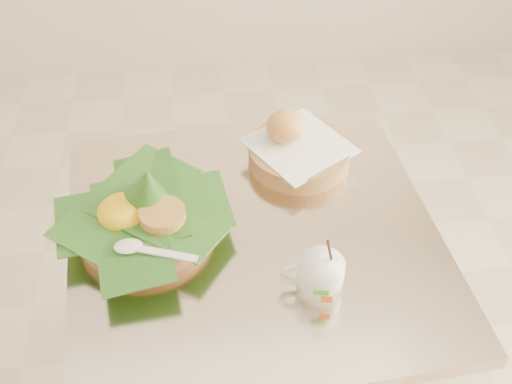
{
  "coord_description": "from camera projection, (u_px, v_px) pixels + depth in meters",
  "views": [
    {
      "loc": [
        0.13,
        -0.86,
        1.64
      ],
      "look_at": [
        0.22,
        0.03,
        0.82
      ],
      "focal_mm": 45.0,
      "sensor_mm": 36.0,
      "label": 1
    }
  ],
  "objects": [
    {
      "name": "cafe_table",
      "position": [
        254.0,
        303.0,
        1.38
      ],
      "size": [
        0.76,
        0.76,
        0.75
      ],
      "rotation": [
        0.0,
        0.0,
        0.09
      ],
      "color": "gray",
      "rests_on": "floor"
    },
    {
      "name": "coffee_mug",
      "position": [
        319.0,
        275.0,
        1.1
      ],
      "size": [
        0.11,
        0.08,
        0.14
      ],
      "rotation": [
        0.0,
        0.0,
        -0.16
      ],
      "color": "white",
      "rests_on": "cafe_table"
    },
    {
      "name": "bread_basket",
      "position": [
        297.0,
        149.0,
        1.36
      ],
      "size": [
        0.25,
        0.25,
        0.11
      ],
      "rotation": [
        0.0,
        0.0,
        -0.22
      ],
      "color": "tan",
      "rests_on": "cafe_table"
    },
    {
      "name": "rice_basket",
      "position": [
        143.0,
        213.0,
        1.21
      ],
      "size": [
        0.32,
        0.32,
        0.16
      ],
      "rotation": [
        0.0,
        0.0,
        -0.02
      ],
      "color": "tan",
      "rests_on": "cafe_table"
    }
  ]
}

